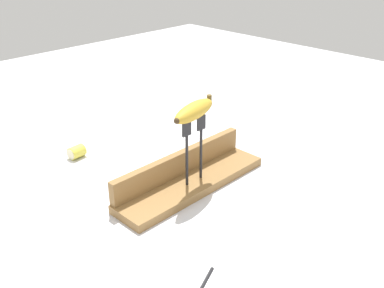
% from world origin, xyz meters
% --- Properties ---
extents(ground_plane, '(3.00, 3.00, 0.00)m').
position_xyz_m(ground_plane, '(0.00, 0.00, 0.00)').
color(ground_plane, silver).
extents(wooden_board, '(0.43, 0.11, 0.02)m').
position_xyz_m(wooden_board, '(0.00, 0.00, 0.01)').
color(wooden_board, olive).
rests_on(wooden_board, ground).
extents(board_backstop, '(0.43, 0.02, 0.06)m').
position_xyz_m(board_backstop, '(0.00, 0.04, 0.05)').
color(board_backstop, olive).
rests_on(board_backstop, wooden_board).
extents(fork_stand_center, '(0.07, 0.01, 0.17)m').
position_xyz_m(fork_stand_center, '(-0.00, -0.01, 0.12)').
color(fork_stand_center, black).
rests_on(fork_stand_center, wooden_board).
extents(banana_raised_center, '(0.16, 0.07, 0.04)m').
position_xyz_m(banana_raised_center, '(-0.00, -0.01, 0.21)').
color(banana_raised_center, gold).
rests_on(banana_raised_center, fork_stand_center).
extents(banana_chunk_near, '(0.05, 0.04, 0.04)m').
position_xyz_m(banana_chunk_near, '(-0.12, 0.35, 0.02)').
color(banana_chunk_near, '#DBD147').
rests_on(banana_chunk_near, ground).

